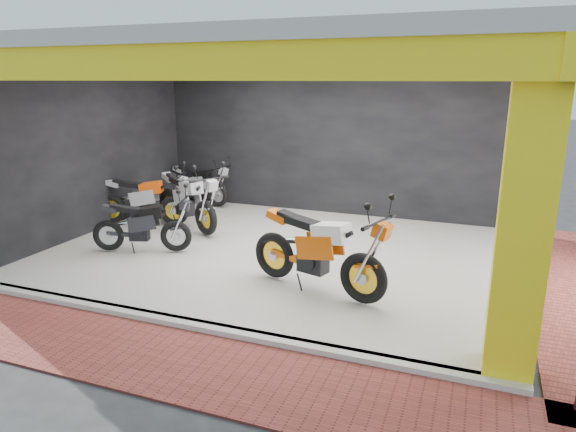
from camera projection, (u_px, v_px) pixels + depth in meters
name	position (u px, v px, depth m)	size (l,w,h in m)	color
ground	(229.00, 298.00, 7.54)	(80.00, 80.00, 0.00)	#2D2D30
showroom_floor	(279.00, 253.00, 9.33)	(8.00, 6.00, 0.10)	white
showroom_ceiling	(278.00, 49.00, 8.41)	(8.40, 6.40, 0.20)	beige
back_wall	(329.00, 141.00, 11.69)	(8.20, 0.20, 3.50)	black
left_wall	(90.00, 149.00, 10.30)	(0.20, 6.20, 3.50)	black
corner_column	(524.00, 221.00, 5.12)	(0.50, 0.50, 3.50)	yellow
header_beam_front	(179.00, 62.00, 5.78)	(8.40, 0.30, 0.40)	yellow
header_beam_right	(546.00, 65.00, 7.11)	(0.30, 6.40, 0.40)	yellow
floor_kerb	(192.00, 325.00, 6.61)	(8.00, 0.20, 0.10)	white
paver_front	(157.00, 357.00, 5.91)	(9.00, 1.40, 0.03)	#983831
paver_right	(576.00, 293.00, 7.69)	(1.40, 7.00, 0.03)	#983831
moto_hero	(364.00, 254.00, 6.91)	(2.41, 0.89, 1.47)	#DC5509
moto_row_a	(205.00, 201.00, 10.00)	(2.32, 0.86, 1.42)	#B1B4B9
moto_row_b	(175.00, 221.00, 9.08)	(1.89, 0.70, 1.15)	black
moto_row_c	(173.00, 196.00, 10.72)	(2.10, 0.78, 1.29)	#9B9EA2
moto_row_d	(217.00, 183.00, 12.32)	(1.94, 0.72, 1.19)	#A2A5A9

